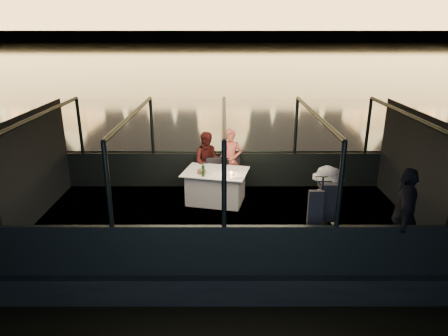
{
  "coord_description": "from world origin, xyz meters",
  "views": [
    {
      "loc": [
        -0.01,
        -7.73,
        4.38
      ],
      "look_at": [
        0.0,
        0.4,
        1.55
      ],
      "focal_mm": 32.0,
      "sensor_mm": 36.0,
      "label": 1
    }
  ],
  "objects_px": {
    "dining_table_central": "(216,187)",
    "chair_port_right": "(232,177)",
    "coat_stand": "(320,215)",
    "passenger_dark": "(403,218)",
    "passenger_stripe": "(326,204)",
    "chair_port_left": "(214,177)",
    "person_woman_coral": "(231,162)",
    "wine_bottle": "(203,170)",
    "person_man_maroon": "(208,162)"
  },
  "relations": [
    {
      "from": "dining_table_central",
      "to": "chair_port_right",
      "type": "height_order",
      "value": "chair_port_right"
    },
    {
      "from": "coat_stand",
      "to": "passenger_dark",
      "type": "distance_m",
      "value": 1.42
    },
    {
      "from": "chair_port_right",
      "to": "coat_stand",
      "type": "xyz_separation_m",
      "value": [
        1.42,
        -3.09,
        0.45
      ]
    },
    {
      "from": "dining_table_central",
      "to": "passenger_dark",
      "type": "relative_size",
      "value": 0.82
    },
    {
      "from": "dining_table_central",
      "to": "passenger_stripe",
      "type": "relative_size",
      "value": 0.92
    },
    {
      "from": "chair_port_left",
      "to": "passenger_stripe",
      "type": "height_order",
      "value": "passenger_stripe"
    },
    {
      "from": "chair_port_right",
      "to": "person_woman_coral",
      "type": "bearing_deg",
      "value": 79.27
    },
    {
      "from": "chair_port_right",
      "to": "wine_bottle",
      "type": "xyz_separation_m",
      "value": [
        -0.67,
        -0.81,
        0.47
      ]
    },
    {
      "from": "chair_port_left",
      "to": "wine_bottle",
      "type": "xyz_separation_m",
      "value": [
        -0.22,
        -0.77,
        0.47
      ]
    },
    {
      "from": "coat_stand",
      "to": "passenger_dark",
      "type": "xyz_separation_m",
      "value": [
        1.42,
        0.01,
        -0.05
      ]
    },
    {
      "from": "chair_port_left",
      "to": "coat_stand",
      "type": "bearing_deg",
      "value": -76.45
    },
    {
      "from": "dining_table_central",
      "to": "person_woman_coral",
      "type": "height_order",
      "value": "person_woman_coral"
    },
    {
      "from": "person_woman_coral",
      "to": "person_man_maroon",
      "type": "distance_m",
      "value": 0.56
    },
    {
      "from": "dining_table_central",
      "to": "passenger_dark",
      "type": "height_order",
      "value": "passenger_dark"
    },
    {
      "from": "chair_port_left",
      "to": "chair_port_right",
      "type": "xyz_separation_m",
      "value": [
        0.44,
        0.03,
        0.0
      ]
    },
    {
      "from": "wine_bottle",
      "to": "passenger_dark",
      "type": "bearing_deg",
      "value": -32.83
    },
    {
      "from": "person_woman_coral",
      "to": "passenger_dark",
      "type": "height_order",
      "value": "passenger_dark"
    },
    {
      "from": "chair_port_right",
      "to": "passenger_stripe",
      "type": "bearing_deg",
      "value": -76.59
    },
    {
      "from": "chair_port_left",
      "to": "passenger_dark",
      "type": "bearing_deg",
      "value": -60.67
    },
    {
      "from": "person_woman_coral",
      "to": "passenger_stripe",
      "type": "distance_m",
      "value": 3.24
    },
    {
      "from": "person_woman_coral",
      "to": "wine_bottle",
      "type": "relative_size",
      "value": 5.17
    },
    {
      "from": "passenger_stripe",
      "to": "chair_port_right",
      "type": "bearing_deg",
      "value": 24.04
    },
    {
      "from": "person_man_maroon",
      "to": "dining_table_central",
      "type": "bearing_deg",
      "value": -76.67
    },
    {
      "from": "wine_bottle",
      "to": "person_woman_coral",
      "type": "bearing_deg",
      "value": 58.86
    },
    {
      "from": "chair_port_left",
      "to": "passenger_dark",
      "type": "height_order",
      "value": "passenger_dark"
    },
    {
      "from": "passenger_dark",
      "to": "person_man_maroon",
      "type": "bearing_deg",
      "value": -109.19
    },
    {
      "from": "person_man_maroon",
      "to": "passenger_stripe",
      "type": "height_order",
      "value": "passenger_stripe"
    },
    {
      "from": "dining_table_central",
      "to": "passenger_dark",
      "type": "xyz_separation_m",
      "value": [
        3.25,
        -2.59,
        0.47
      ]
    },
    {
      "from": "coat_stand",
      "to": "person_woman_coral",
      "type": "xyz_separation_m",
      "value": [
        -1.46,
        3.32,
        -0.15
      ]
    },
    {
      "from": "dining_table_central",
      "to": "person_man_maroon",
      "type": "distance_m",
      "value": 0.83
    },
    {
      "from": "passenger_dark",
      "to": "dining_table_central",
      "type": "bearing_deg",
      "value": -103.93
    },
    {
      "from": "dining_table_central",
      "to": "chair_port_left",
      "type": "height_order",
      "value": "chair_port_left"
    },
    {
      "from": "wine_bottle",
      "to": "chair_port_right",
      "type": "bearing_deg",
      "value": 50.41
    },
    {
      "from": "coat_stand",
      "to": "person_man_maroon",
      "type": "relative_size",
      "value": 1.06
    },
    {
      "from": "chair_port_right",
      "to": "passenger_stripe",
      "type": "distance_m",
      "value": 3.05
    },
    {
      "from": "chair_port_left",
      "to": "wine_bottle",
      "type": "height_order",
      "value": "wine_bottle"
    },
    {
      "from": "dining_table_central",
      "to": "passenger_dark",
      "type": "bearing_deg",
      "value": -38.6
    },
    {
      "from": "person_woman_coral",
      "to": "passenger_stripe",
      "type": "relative_size",
      "value": 1.0
    },
    {
      "from": "dining_table_central",
      "to": "person_man_maroon",
      "type": "height_order",
      "value": "person_man_maroon"
    },
    {
      "from": "chair_port_left",
      "to": "chair_port_right",
      "type": "distance_m",
      "value": 0.45
    },
    {
      "from": "wine_bottle",
      "to": "passenger_stripe",
      "type": "bearing_deg",
      "value": -36.36
    },
    {
      "from": "chair_port_left",
      "to": "wine_bottle",
      "type": "relative_size",
      "value": 2.9
    },
    {
      "from": "wine_bottle",
      "to": "dining_table_central",
      "type": "bearing_deg",
      "value": 50.28
    },
    {
      "from": "chair_port_left",
      "to": "person_woman_coral",
      "type": "distance_m",
      "value": 0.57
    },
    {
      "from": "dining_table_central",
      "to": "wine_bottle",
      "type": "relative_size",
      "value": 4.73
    },
    {
      "from": "person_woman_coral",
      "to": "passenger_dark",
      "type": "xyz_separation_m",
      "value": [
        2.88,
        -3.31,
        0.1
      ]
    },
    {
      "from": "dining_table_central",
      "to": "wine_bottle",
      "type": "xyz_separation_m",
      "value": [
        -0.27,
        -0.32,
        0.53
      ]
    },
    {
      "from": "dining_table_central",
      "to": "person_man_maroon",
      "type": "bearing_deg",
      "value": 105.52
    },
    {
      "from": "dining_table_central",
      "to": "chair_port_left",
      "type": "xyz_separation_m",
      "value": [
        -0.04,
        0.45,
        0.06
      ]
    },
    {
      "from": "chair_port_right",
      "to": "coat_stand",
      "type": "distance_m",
      "value": 3.43
    }
  ]
}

